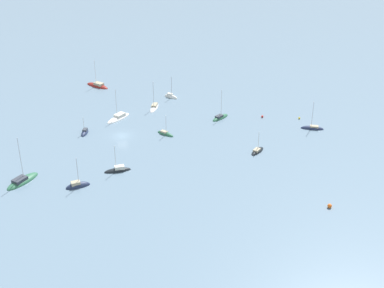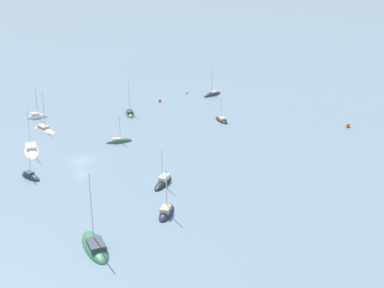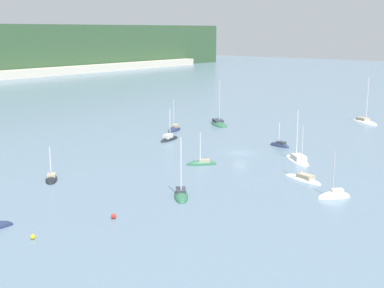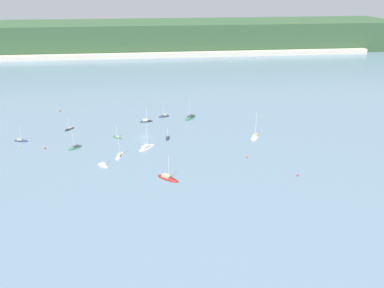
{
  "view_description": "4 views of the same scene",
  "coord_description": "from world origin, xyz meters",
  "px_view_note": "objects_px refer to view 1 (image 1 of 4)",
  "views": [
    {
      "loc": [
        -4.96,
        121.63,
        59.57
      ],
      "look_at": [
        -16.89,
        8.31,
        1.05
      ],
      "focal_mm": 50.0,
      "sensor_mm": 36.0,
      "label": 1
    },
    {
      "loc": [
        66.13,
        59.57,
        37.06
      ],
      "look_at": [
        -13.34,
        15.09,
        1.62
      ],
      "focal_mm": 50.0,
      "sensor_mm": 36.0,
      "label": 2
    },
    {
      "loc": [
        -78.08,
        -51.73,
        21.68
      ],
      "look_at": [
        -12.73,
        0.93,
        3.67
      ],
      "focal_mm": 50.0,
      "sensor_mm": 36.0,
      "label": 3
    },
    {
      "loc": [
        4.25,
        -142.02,
        60.33
      ],
      "look_at": [
        17.97,
        -15.43,
        2.93
      ],
      "focal_mm": 35.0,
      "sensor_mm": 36.0,
      "label": 4
    }
  ],
  "objects_px": {
    "mooring_buoy_0": "(330,206)",
    "sailboat_10": "(98,86)",
    "sailboat_3": "(22,181)",
    "sailboat_11": "(78,186)",
    "sailboat_2": "(119,118)",
    "sailboat_4": "(118,171)",
    "mooring_buoy_3": "(262,116)",
    "mooring_buoy_2": "(299,118)",
    "sailboat_9": "(220,118)",
    "sailboat_5": "(312,129)",
    "sailboat_12": "(257,151)",
    "sailboat_1": "(154,108)",
    "sailboat_6": "(171,97)",
    "sailboat_0": "(85,133)",
    "sailboat_7": "(165,134)"
  },
  "relations": [
    {
      "from": "mooring_buoy_0",
      "to": "sailboat_10",
      "type": "bearing_deg",
      "value": -55.76
    },
    {
      "from": "sailboat_12",
      "to": "sailboat_5",
      "type": "bearing_deg",
      "value": -16.92
    },
    {
      "from": "sailboat_9",
      "to": "mooring_buoy_0",
      "type": "height_order",
      "value": "sailboat_9"
    },
    {
      "from": "sailboat_10",
      "to": "mooring_buoy_3",
      "type": "height_order",
      "value": "sailboat_10"
    },
    {
      "from": "sailboat_1",
      "to": "sailboat_6",
      "type": "relative_size",
      "value": 1.16
    },
    {
      "from": "sailboat_9",
      "to": "sailboat_10",
      "type": "distance_m",
      "value": 43.85
    },
    {
      "from": "sailboat_11",
      "to": "mooring_buoy_3",
      "type": "xyz_separation_m",
      "value": [
        -46.64,
        -30.76,
        0.21
      ]
    },
    {
      "from": "sailboat_5",
      "to": "sailboat_10",
      "type": "relative_size",
      "value": 0.91
    },
    {
      "from": "sailboat_3",
      "to": "sailboat_7",
      "type": "relative_size",
      "value": 1.85
    },
    {
      "from": "sailboat_2",
      "to": "sailboat_10",
      "type": "xyz_separation_m",
      "value": [
        6.86,
        -24.86,
        -0.01
      ]
    },
    {
      "from": "mooring_buoy_2",
      "to": "sailboat_10",
      "type": "bearing_deg",
      "value": -28.72
    },
    {
      "from": "sailboat_5",
      "to": "sailboat_9",
      "type": "xyz_separation_m",
      "value": [
        22.68,
        -9.11,
        0.01
      ]
    },
    {
      "from": "sailboat_11",
      "to": "mooring_buoy_0",
      "type": "xyz_separation_m",
      "value": [
        -50.28,
        13.26,
        0.34
      ]
    },
    {
      "from": "sailboat_1",
      "to": "sailboat_12",
      "type": "height_order",
      "value": "sailboat_1"
    },
    {
      "from": "sailboat_0",
      "to": "sailboat_7",
      "type": "bearing_deg",
      "value": 92.14
    },
    {
      "from": "sailboat_11",
      "to": "mooring_buoy_2",
      "type": "xyz_separation_m",
      "value": [
        -56.32,
        -28.76,
        0.16
      ]
    },
    {
      "from": "mooring_buoy_0",
      "to": "sailboat_1",
      "type": "bearing_deg",
      "value": -58.8
    },
    {
      "from": "sailboat_1",
      "to": "sailboat_5",
      "type": "height_order",
      "value": "sailboat_1"
    },
    {
      "from": "sailboat_2",
      "to": "sailboat_0",
      "type": "bearing_deg",
      "value": -5.09
    },
    {
      "from": "sailboat_10",
      "to": "sailboat_1",
      "type": "bearing_deg",
      "value": 172.31
    },
    {
      "from": "sailboat_12",
      "to": "mooring_buoy_2",
      "type": "distance_m",
      "value": 22.98
    },
    {
      "from": "sailboat_3",
      "to": "sailboat_12",
      "type": "relative_size",
      "value": 1.96
    },
    {
      "from": "sailboat_5",
      "to": "sailboat_10",
      "type": "distance_m",
      "value": 67.6
    },
    {
      "from": "sailboat_4",
      "to": "sailboat_7",
      "type": "relative_size",
      "value": 1.17
    },
    {
      "from": "sailboat_1",
      "to": "sailboat_7",
      "type": "distance_m",
      "value": 17.35
    },
    {
      "from": "sailboat_1",
      "to": "mooring_buoy_0",
      "type": "xyz_separation_m",
      "value": [
        -32.44,
        53.57,
        0.32
      ]
    },
    {
      "from": "sailboat_1",
      "to": "mooring_buoy_2",
      "type": "height_order",
      "value": "sailboat_1"
    },
    {
      "from": "sailboat_3",
      "to": "sailboat_4",
      "type": "bearing_deg",
      "value": -46.3
    },
    {
      "from": "sailboat_1",
      "to": "sailboat_5",
      "type": "bearing_deg",
      "value": 81.49
    },
    {
      "from": "sailboat_6",
      "to": "mooring_buoy_0",
      "type": "distance_m",
      "value": 66.63
    },
    {
      "from": "sailboat_4",
      "to": "sailboat_11",
      "type": "relative_size",
      "value": 0.9
    },
    {
      "from": "sailboat_4",
      "to": "mooring_buoy_2",
      "type": "bearing_deg",
      "value": -164.3
    },
    {
      "from": "sailboat_3",
      "to": "sailboat_11",
      "type": "xyz_separation_m",
      "value": [
        -11.99,
        3.25,
        -0.0
      ]
    },
    {
      "from": "sailboat_0",
      "to": "sailboat_2",
      "type": "xyz_separation_m",
      "value": [
        -8.38,
        -8.12,
        0.04
      ]
    },
    {
      "from": "sailboat_7",
      "to": "sailboat_10",
      "type": "distance_m",
      "value": 40.55
    },
    {
      "from": "sailboat_6",
      "to": "sailboat_11",
      "type": "xyz_separation_m",
      "value": [
        23.05,
        47.56,
        -0.01
      ]
    },
    {
      "from": "mooring_buoy_0",
      "to": "sailboat_7",
      "type": "bearing_deg",
      "value": -50.15
    },
    {
      "from": "sailboat_2",
      "to": "mooring_buoy_2",
      "type": "height_order",
      "value": "sailboat_2"
    },
    {
      "from": "sailboat_2",
      "to": "mooring_buoy_0",
      "type": "distance_m",
      "value": 63.55
    },
    {
      "from": "sailboat_1",
      "to": "mooring_buoy_2",
      "type": "distance_m",
      "value": 40.18
    },
    {
      "from": "sailboat_11",
      "to": "sailboat_6",
      "type": "bearing_deg",
      "value": 47.55
    },
    {
      "from": "mooring_buoy_3",
      "to": "sailboat_4",
      "type": "bearing_deg",
      "value": 33.11
    },
    {
      "from": "mooring_buoy_2",
      "to": "sailboat_0",
      "type": "bearing_deg",
      "value": 2.75
    },
    {
      "from": "sailboat_10",
      "to": "sailboat_0",
      "type": "bearing_deg",
      "value": 127.84
    },
    {
      "from": "sailboat_9",
      "to": "sailboat_2",
      "type": "bearing_deg",
      "value": 132.17
    },
    {
      "from": "mooring_buoy_2",
      "to": "sailboat_9",
      "type": "bearing_deg",
      "value": -7.41
    },
    {
      "from": "sailboat_7",
      "to": "mooring_buoy_2",
      "type": "bearing_deg",
      "value": 51.89
    },
    {
      "from": "sailboat_6",
      "to": "sailboat_11",
      "type": "distance_m",
      "value": 52.85
    },
    {
      "from": "mooring_buoy_2",
      "to": "sailboat_5",
      "type": "bearing_deg",
      "value": 104.15
    },
    {
      "from": "sailboat_0",
      "to": "sailboat_7",
      "type": "xyz_separation_m",
      "value": [
        -20.35,
        2.93,
        -0.01
      ]
    }
  ]
}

